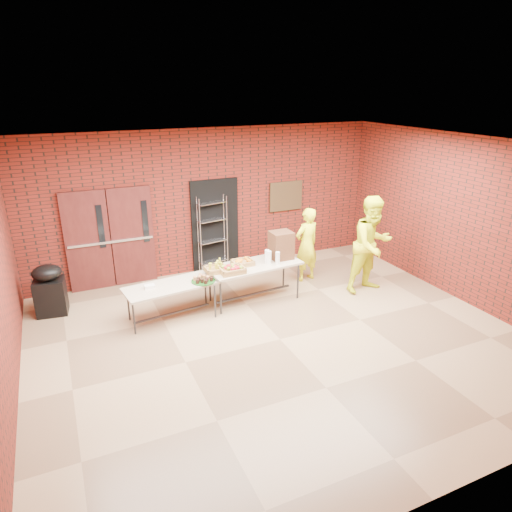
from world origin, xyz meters
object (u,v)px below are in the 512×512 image
at_px(wire_rack, 213,235).
at_px(coffee_dispenser, 281,245).
at_px(table_right, 254,267).
at_px(volunteer_woman, 307,245).
at_px(table_left, 171,288).
at_px(volunteer_man, 372,245).
at_px(covered_grill, 50,290).

xyz_separation_m(wire_rack, coffee_dispenser, (0.87, -1.66, 0.16)).
height_order(table_right, volunteer_woman, volunteer_woman).
height_order(wire_rack, table_left, wire_rack).
xyz_separation_m(wire_rack, volunteer_woman, (1.68, -1.29, -0.07)).
height_order(table_right, volunteer_man, volunteer_man).
height_order(table_left, volunteer_man, volunteer_man).
relative_size(coffee_dispenser, covered_grill, 0.57).
distance_m(table_right, coffee_dispenser, 0.72).
distance_m(volunteer_woman, volunteer_man, 1.39).
relative_size(wire_rack, volunteer_man, 0.88).
xyz_separation_m(table_left, covered_grill, (-2.00, 1.14, -0.13)).
height_order(table_left, coffee_dispenser, coffee_dispenser).
bearing_deg(table_right, coffee_dispenser, 2.53).
relative_size(wire_rack, table_right, 0.92).
distance_m(table_left, volunteer_man, 4.11).
distance_m(table_left, table_right, 1.70).
relative_size(wire_rack, covered_grill, 1.80).
xyz_separation_m(table_right, coffee_dispenser, (0.63, 0.08, 0.34)).
bearing_deg(volunteer_woman, coffee_dispenser, 13.42).
bearing_deg(wire_rack, table_right, -92.62).
xyz_separation_m(coffee_dispenser, volunteer_man, (1.74, -0.64, -0.03)).
distance_m(covered_grill, volunteer_man, 6.30).
bearing_deg(table_left, coffee_dispenser, -2.28).
xyz_separation_m(covered_grill, volunteer_man, (6.07, -1.59, 0.52)).
relative_size(table_right, volunteer_woman, 1.17).
relative_size(coffee_dispenser, volunteer_woman, 0.34).
bearing_deg(covered_grill, coffee_dispenser, -4.67).
bearing_deg(covered_grill, table_left, -21.97).
bearing_deg(volunteer_man, covered_grill, 159.80).
distance_m(covered_grill, volunteer_woman, 5.18).
xyz_separation_m(table_left, table_right, (1.69, 0.11, 0.07)).
height_order(wire_rack, covered_grill, wire_rack).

